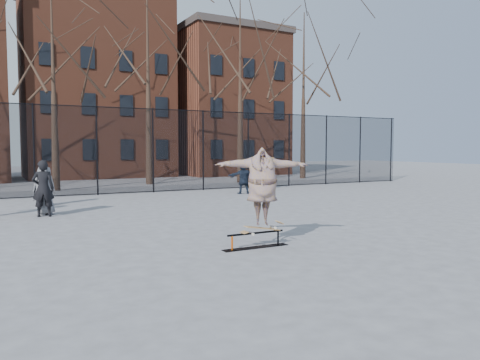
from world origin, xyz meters
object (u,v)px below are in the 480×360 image
skater (262,188)px  bystander_white (265,171)px  bystander_extra (45,191)px  skate_rail (256,242)px  bystander_grey (44,185)px  bystander_black (43,188)px  skateboard (262,229)px  bystander_navy (244,177)px

skater → bystander_white: skater is taller
bystander_extra → skate_rail: bearing=80.1°
bystander_grey → bystander_black: (-0.32, -2.95, 0.10)m
skateboard → skate_rail: bearing=180.0°
skater → bystander_black: skater is taller
skate_rail → skater: 1.15m
bystander_grey → bystander_extra: bearing=91.1°
skate_rail → bystander_extra: bearing=114.9°
bystander_extra → bystander_navy: bearing=163.8°
skater → bystander_grey: size_ratio=1.31×
skate_rail → skater: skater is taller
bystander_grey → bystander_extra: 2.61m
skateboard → bystander_navy: size_ratio=0.57×
skateboard → bystander_white: bearing=58.3°
bystander_black → bystander_white: bystander_white is taller
bystander_white → bystander_extra: 11.91m
bystander_white → bystander_navy: bearing=53.9°
skate_rail → bystander_navy: (5.43, 10.36, 0.65)m
bystander_navy → skateboard: bearing=79.8°
bystander_white → bystander_extra: (-10.98, -4.59, -0.16)m
skate_rail → skater: (0.16, -0.00, 1.14)m
skateboard → bystander_black: size_ratio=0.50×
skater → bystander_white: 14.07m
skate_rail → bystander_white: bystander_white is taller
bystander_extra → bystander_black: bearing=42.4°
bystander_white → bystander_grey: bearing=27.3°
bystander_black → bystander_extra: (0.08, 0.36, -0.10)m
bystander_white → bystander_navy: bystander_white is taller
bystander_navy → skate_rail: bearing=79.1°
skate_rail → bystander_black: 7.88m
skate_rail → bystander_grey: 10.49m
skater → bystander_black: 7.93m
bystander_black → bystander_white: size_ratio=0.93×
skater → bystander_black: bearing=141.4°
skateboard → skater: (0.00, -0.00, 0.88)m
bystander_white → skater: bearing=75.1°
bystander_grey → skater: bearing=114.8°
bystander_grey → bystander_white: 10.93m
skateboard → bystander_navy: (5.27, 10.36, 0.39)m
skater → bystander_navy: (5.27, 10.36, -0.50)m
skate_rail → bystander_black: bystander_black is taller
skate_rail → skateboard: bearing=-0.0°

